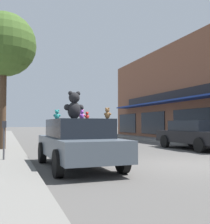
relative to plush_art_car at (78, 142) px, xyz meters
The scene contains 11 objects.
ground_plane 3.62m from the plush_art_car, 11.65° to the right, with size 260.00×260.00×0.00m, color #514F4C.
plush_art_car is the anchor object (origin of this frame).
teddy_bear_giant 1.08m from the plush_art_car, 162.46° to the right, with size 0.62×0.39×0.84m.
teddy_bear_pink 0.90m from the plush_art_car, 56.98° to the left, with size 0.23×0.14×0.32m.
teddy_bear_brown 1.38m from the plush_art_car, 56.39° to the right, with size 0.20×0.22×0.31m.
teddy_bear_purple 0.89m from the plush_art_car, 86.89° to the right, with size 0.17×0.18×0.26m.
teddy_bear_red 0.85m from the plush_art_car, 20.22° to the left, with size 0.18×0.12×0.24m.
teddy_bear_teal 1.43m from the plush_art_car, 112.48° to the left, with size 0.26×0.17×0.34m.
parked_car_far_center 8.11m from the plush_art_car, 28.58° to the left, with size 1.97×4.76×1.47m.
street_tree 7.69m from the plush_art_car, 110.22° to the left, with size 3.08×3.08×6.54m.
parking_meter 2.69m from the plush_art_car, 140.95° to the left, with size 0.14×0.10×1.27m.
Camera 1 is at (-5.46, -7.48, 1.29)m, focal length 45.00 mm.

